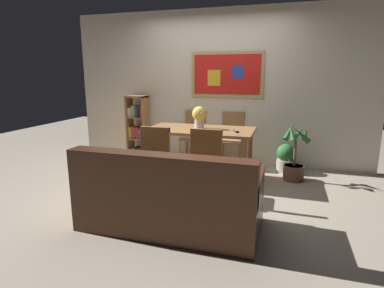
# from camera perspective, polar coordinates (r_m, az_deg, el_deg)

# --- Properties ---
(ground_plane) EXTENTS (12.00, 12.00, 0.00)m
(ground_plane) POSITION_cam_1_polar(r_m,az_deg,el_deg) (4.33, -0.34, -8.27)
(ground_plane) COLOR tan
(wall_back_with_painting) EXTENTS (5.20, 0.14, 2.60)m
(wall_back_with_painting) POSITION_cam_1_polar(r_m,az_deg,el_deg) (5.51, 4.44, 10.09)
(wall_back_with_painting) COLOR beige
(wall_back_with_painting) RESTS_ON ground_plane
(dining_table) EXTENTS (1.57, 0.84, 0.75)m
(dining_table) POSITION_cam_1_polar(r_m,az_deg,el_deg) (4.66, 1.48, 1.58)
(dining_table) COLOR #9E7042
(dining_table) RESTS_ON ground_plane
(dining_chair_near_left) EXTENTS (0.40, 0.41, 0.91)m
(dining_chair_near_left) POSITION_cam_1_polar(r_m,az_deg,el_deg) (4.04, -6.03, -1.90)
(dining_chair_near_left) COLOR #9E7042
(dining_chair_near_left) RESTS_ON ground_plane
(dining_chair_far_left) EXTENTS (0.40, 0.41, 0.91)m
(dining_chair_far_left) POSITION_cam_1_polar(r_m,az_deg,el_deg) (5.54, 0.37, 2.15)
(dining_chair_far_left) COLOR #9E7042
(dining_chair_far_left) RESTS_ON ground_plane
(dining_chair_near_right) EXTENTS (0.40, 0.41, 0.91)m
(dining_chair_near_right) POSITION_cam_1_polar(r_m,az_deg,el_deg) (3.87, 2.93, -2.51)
(dining_chair_near_right) COLOR #9E7042
(dining_chair_near_right) RESTS_ON ground_plane
(dining_chair_far_right) EXTENTS (0.40, 0.41, 0.91)m
(dining_chair_far_right) POSITION_cam_1_polar(r_m,az_deg,el_deg) (5.39, 7.25, 1.76)
(dining_chair_far_right) COLOR #9E7042
(dining_chair_far_right) RESTS_ON ground_plane
(leather_couch) EXTENTS (1.80, 0.84, 0.84)m
(leather_couch) POSITION_cam_1_polar(r_m,az_deg,el_deg) (3.23, -4.25, -9.90)
(leather_couch) COLOR #472819
(leather_couch) RESTS_ON ground_plane
(bookshelf) EXTENTS (0.36, 0.28, 1.16)m
(bookshelf) POSITION_cam_1_polar(r_m,az_deg,el_deg) (5.81, -9.76, 2.75)
(bookshelf) COLOR #9E7042
(bookshelf) RESTS_ON ground_plane
(potted_ivy) EXTENTS (0.29, 0.31, 0.52)m
(potted_ivy) POSITION_cam_1_polar(r_m,az_deg,el_deg) (5.27, 16.63, -2.43)
(potted_ivy) COLOR #B2ADA3
(potted_ivy) RESTS_ON ground_plane
(potted_palm) EXTENTS (0.41, 0.41, 0.86)m
(potted_palm) POSITION_cam_1_polar(r_m,az_deg,el_deg) (4.86, 18.10, -2.98)
(potted_palm) COLOR brown
(potted_palm) RESTS_ON ground_plane
(flower_vase) EXTENTS (0.22, 0.22, 0.33)m
(flower_vase) POSITION_cam_1_polar(r_m,az_deg,el_deg) (4.64, 1.36, 5.14)
(flower_vase) COLOR beige
(flower_vase) RESTS_ON dining_table
(tv_remote) EXTENTS (0.10, 0.16, 0.02)m
(tv_remote) POSITION_cam_1_polar(r_m,az_deg,el_deg) (4.43, 7.99, 2.33)
(tv_remote) COLOR black
(tv_remote) RESTS_ON dining_table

